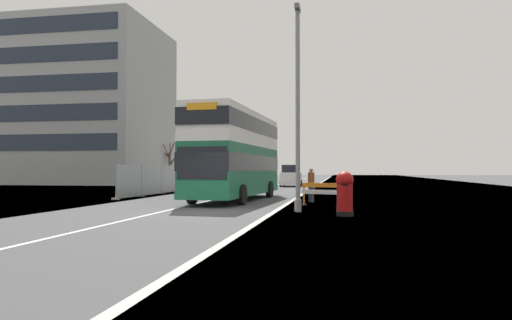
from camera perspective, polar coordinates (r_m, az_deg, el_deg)
ground at (r=19.01m, az=-4.38°, el=-6.49°), size 140.00×280.00×0.10m
double_decker_bus at (r=26.25m, az=-2.45°, el=0.75°), size 3.27×11.30×4.88m
lamppost_foreground at (r=19.21m, az=5.11°, el=5.61°), size 0.29×0.70×8.43m
red_pillar_postbox at (r=17.61m, az=10.76°, el=-3.79°), size 0.65×0.65×1.65m
roadworks_barrier at (r=22.14m, az=7.92°, el=-3.83°), size 1.87×0.90×1.08m
construction_site_fence at (r=40.21m, az=-7.82°, el=-2.21°), size 0.44×27.40×2.06m
car_oncoming_near at (r=41.97m, az=-2.91°, el=-2.12°), size 1.98×4.09×2.21m
car_receding_mid at (r=48.09m, az=4.29°, el=-2.00°), size 2.01×4.12×2.20m
bare_tree_far_verge_near at (r=61.68m, az=-10.49°, el=-0.24°), size 2.94×3.04×5.29m
pedestrian_at_kerb at (r=24.96m, az=6.74°, el=-3.03°), size 0.34×0.34×1.79m
backdrop_office_block at (r=66.73m, az=-25.01°, el=5.86°), size 31.72×15.55×19.53m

